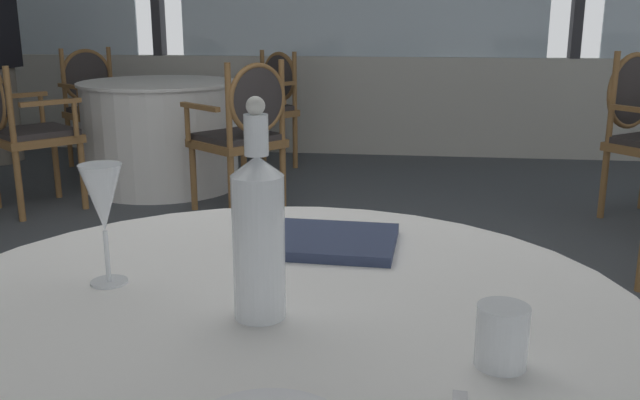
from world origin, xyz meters
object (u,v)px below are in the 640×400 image
at_px(dining_chair_0_0, 95,98).
at_px(dining_chair_0_2, 245,126).
at_px(wine_glass, 103,201).
at_px(water_tumbler, 502,336).
at_px(dining_chair_0_1, 20,124).
at_px(menu_book, 328,241).
at_px(water_bottle, 258,232).
at_px(dining_chair_0_3, 267,99).

xyz_separation_m(dining_chair_0_0, dining_chair_0_2, (1.52, -1.25, 0.00)).
bearing_deg(wine_glass, water_tumbler, -18.65).
bearing_deg(water_tumbler, dining_chair_0_0, 120.36).
height_order(dining_chair_0_1, dining_chair_0_2, dining_chair_0_2).
bearing_deg(water_tumbler, menu_book, 121.43).
bearing_deg(water_bottle, wine_glass, 160.63).
bearing_deg(wine_glass, dining_chair_0_3, 97.97).
bearing_deg(dining_chair_0_3, dining_chair_0_0, -45.19).
distance_m(water_bottle, dining_chair_0_0, 4.97).
relative_size(water_tumbler, dining_chair_0_1, 0.09).
height_order(water_tumbler, menu_book, water_tumbler).
bearing_deg(menu_book, dining_chair_0_2, 109.24).
relative_size(water_tumbler, dining_chair_0_2, 0.09).
distance_m(menu_book, dining_chair_0_0, 4.68).
relative_size(wine_glass, dining_chair_0_1, 0.23).
bearing_deg(dining_chair_0_1, wine_glass, -108.21).
height_order(water_tumbler, dining_chair_0_3, dining_chair_0_3).
bearing_deg(wine_glass, menu_book, 35.44).
xyz_separation_m(wine_glass, dining_chair_0_0, (-2.00, 4.29, -0.35)).
distance_m(wine_glass, dining_chair_0_0, 4.75).
height_order(dining_chair_0_1, dining_chair_0_3, dining_chair_0_3).
height_order(water_bottle, dining_chair_0_1, water_bottle).
relative_size(dining_chair_0_0, dining_chair_0_1, 1.03).
bearing_deg(water_bottle, dining_chair_0_1, 125.46).
bearing_deg(water_bottle, menu_book, 79.78).
xyz_separation_m(water_bottle, dining_chair_0_2, (-0.77, 3.15, -0.34)).
height_order(dining_chair_0_2, dining_chair_0_3, dining_chair_0_2).
distance_m(wine_glass, dining_chair_0_1, 3.47).
bearing_deg(menu_book, water_bottle, -97.54).
bearing_deg(dining_chair_0_0, dining_chair_0_3, 44.81).
height_order(wine_glass, menu_book, wine_glass).
xyz_separation_m(water_tumbler, menu_book, (-0.29, 0.47, -0.03)).
distance_m(menu_book, dining_chair_0_1, 3.47).
height_order(wine_glass, water_tumbler, wine_glass).
xyz_separation_m(water_bottle, dining_chair_0_1, (-2.15, 3.01, -0.33)).
bearing_deg(dining_chair_0_1, water_tumbler, -102.15).
distance_m(water_bottle, wine_glass, 0.31).
xyz_separation_m(dining_chair_0_1, dining_chair_0_3, (1.24, 1.51, -0.00)).
bearing_deg(water_bottle, water_tumbler, -18.06).
xyz_separation_m(water_tumbler, dining_chair_0_2, (-1.12, 3.26, -0.24)).
bearing_deg(dining_chair_0_2, wine_glass, 138.17).
height_order(wine_glass, dining_chair_0_1, wine_glass).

